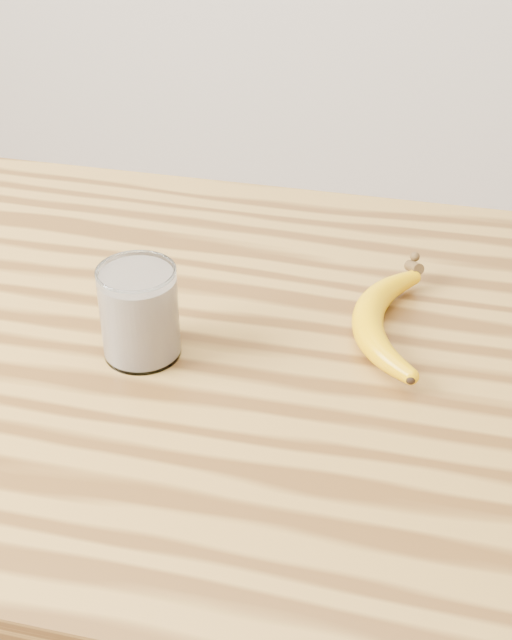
# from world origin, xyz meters

# --- Properties ---
(table) EXTENTS (1.20, 0.80, 0.90)m
(table) POSITION_xyz_m (0.00, 0.00, 0.77)
(table) COLOR olive
(table) RESTS_ON ground
(smoothie_glass) EXTENTS (0.09, 0.09, 0.11)m
(smoothie_glass) POSITION_xyz_m (0.11, -0.04, 0.95)
(smoothie_glass) COLOR white
(smoothie_glass) RESTS_ON table
(banana) EXTENTS (0.13, 0.30, 0.04)m
(banana) POSITION_xyz_m (0.35, 0.06, 0.92)
(banana) COLOR #E1A100
(banana) RESTS_ON table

